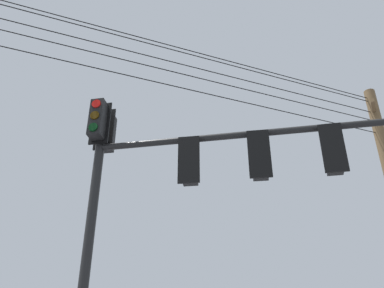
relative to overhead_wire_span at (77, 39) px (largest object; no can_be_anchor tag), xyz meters
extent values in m
cylinder|color=black|center=(0.36, 0.79, -5.65)|extent=(0.20, 0.20, 6.65)
cylinder|color=black|center=(3.08, 2.49, -2.84)|extent=(5.52, 3.51, 0.14)
cube|color=black|center=(0.20, 1.05, -2.29)|extent=(0.41, 0.41, 0.90)
cube|color=black|center=(0.29, 0.90, -2.29)|extent=(0.39, 0.27, 1.04)
cylinder|color=red|center=(0.11, 1.19, -1.99)|extent=(0.19, 0.13, 0.20)
cylinder|color=#3C2703|center=(0.11, 1.19, -2.29)|extent=(0.19, 0.13, 0.20)
cylinder|color=black|center=(0.11, 1.19, -2.59)|extent=(0.19, 0.13, 0.20)
cube|color=black|center=(0.52, 0.54, -2.29)|extent=(0.41, 0.41, 0.90)
cube|color=black|center=(0.43, 0.68, -2.29)|extent=(0.39, 0.27, 1.04)
cylinder|color=red|center=(0.60, 0.40, -1.99)|extent=(0.19, 0.13, 0.20)
cylinder|color=#3C2703|center=(0.60, 0.40, -2.29)|extent=(0.19, 0.13, 0.20)
cylinder|color=black|center=(0.60, 0.40, -2.59)|extent=(0.19, 0.13, 0.20)
cube|color=black|center=(2.06, 1.85, -3.39)|extent=(0.42, 0.42, 0.90)
cube|color=black|center=(2.15, 1.71, -3.39)|extent=(0.39, 0.28, 1.04)
cylinder|color=red|center=(1.97, 1.99, -3.09)|extent=(0.18, 0.14, 0.20)
cylinder|color=#3C2703|center=(1.97, 1.99, -3.39)|extent=(0.18, 0.14, 0.20)
cylinder|color=black|center=(1.97, 1.99, -3.69)|extent=(0.18, 0.14, 0.20)
cube|color=black|center=(3.25, 2.59, -3.39)|extent=(0.42, 0.42, 0.90)
cube|color=black|center=(3.35, 2.45, -3.39)|extent=(0.39, 0.28, 1.04)
cylinder|color=red|center=(3.16, 2.73, -3.09)|extent=(0.18, 0.14, 0.20)
cylinder|color=#3C2703|center=(3.16, 2.73, -3.39)|extent=(0.18, 0.14, 0.20)
cylinder|color=black|center=(3.16, 2.73, -3.69)|extent=(0.18, 0.14, 0.20)
cube|color=black|center=(4.44, 3.33, -3.39)|extent=(0.41, 0.41, 0.90)
cube|color=black|center=(4.53, 3.19, -3.39)|extent=(0.40, 0.26, 1.04)
cylinder|color=red|center=(4.36, 3.48, -3.09)|extent=(0.19, 0.13, 0.20)
cylinder|color=#3C2703|center=(4.36, 3.48, -3.39)|extent=(0.19, 0.13, 0.20)
cylinder|color=black|center=(4.36, 3.48, -3.69)|extent=(0.19, 0.13, 0.20)
cube|color=brown|center=(3.92, 8.72, 0.34)|extent=(0.59, 1.58, 0.12)
cylinder|color=black|center=(0.00, 0.00, -0.75)|extent=(7.87, 17.46, 0.65)
cylinder|color=black|center=(0.00, 0.00, -0.30)|extent=(7.87, 17.46, 0.65)
cylinder|color=black|center=(0.00, 0.00, 0.03)|extent=(7.87, 17.46, 0.65)
cylinder|color=black|center=(0.00, 0.00, 0.45)|extent=(7.87, 17.46, 0.65)
cylinder|color=black|center=(0.00, 0.00, 0.58)|extent=(7.87, 17.46, 0.65)
camera|label=1|loc=(7.30, -3.85, -7.26)|focal=39.60mm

